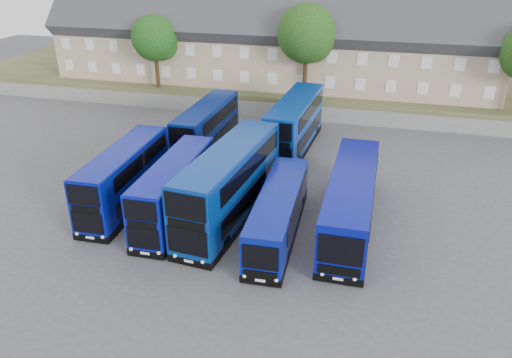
# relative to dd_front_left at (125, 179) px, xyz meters

# --- Properties ---
(ground) EXTENTS (120.00, 120.00, 0.00)m
(ground) POSITION_rel_dd_front_left_xyz_m (6.33, -3.06, -1.97)
(ground) COLOR #4A4B50
(ground) RESTS_ON ground
(retaining_wall) EXTENTS (70.00, 0.40, 1.50)m
(retaining_wall) POSITION_rel_dd_front_left_xyz_m (6.33, 20.94, -1.22)
(retaining_wall) COLOR slate
(retaining_wall) RESTS_ON ground
(earth_bank) EXTENTS (80.00, 20.00, 2.00)m
(earth_bank) POSITION_rel_dd_front_left_xyz_m (6.33, 30.94, -0.97)
(earth_bank) COLOR #454B2A
(earth_bank) RESTS_ON ground
(terrace_row) EXTENTS (48.00, 10.40, 11.20)m
(terrace_row) POSITION_rel_dd_front_left_xyz_m (3.33, 26.94, 4.63)
(terrace_row) COLOR tan
(terrace_row) RESTS_ON earth_bank
(dd_front_left) EXTENTS (2.68, 10.17, 4.01)m
(dd_front_left) POSITION_rel_dd_front_left_xyz_m (0.00, 0.00, 0.00)
(dd_front_left) COLOR #07138C
(dd_front_left) RESTS_ON ground
(dd_front_mid) EXTENTS (2.50, 9.90, 3.91)m
(dd_front_mid) POSITION_rel_dd_front_left_xyz_m (4.00, -0.80, -0.05)
(dd_front_mid) COLOR #08139C
(dd_front_mid) RESTS_ON ground
(dd_front_right) EXTENTS (3.86, 12.13, 4.74)m
(dd_front_right) POSITION_rel_dd_front_left_xyz_m (7.38, 0.13, 0.37)
(dd_front_right) COLOR navy
(dd_front_right) RESTS_ON ground
(dd_rear_left) EXTENTS (2.56, 10.32, 4.08)m
(dd_rear_left) POSITION_rel_dd_front_left_xyz_m (2.09, 10.42, 0.04)
(dd_rear_left) COLOR navy
(dd_rear_left) RESTS_ON ground
(dd_rear_right) EXTENTS (3.18, 11.40, 4.48)m
(dd_rear_right) POSITION_rel_dd_front_left_xyz_m (9.18, 12.80, 0.24)
(dd_rear_right) COLOR #0936A6
(dd_rear_right) RESTS_ON ground
(coach_east_a) EXTENTS (2.70, 10.79, 2.92)m
(coach_east_a) POSITION_rel_dd_front_left_xyz_m (10.87, -1.12, -0.54)
(coach_east_a) COLOR #07158F
(coach_east_a) RESTS_ON ground
(coach_east_b) EXTENTS (2.70, 12.80, 3.50)m
(coach_east_b) POSITION_rel_dd_front_left_xyz_m (15.02, 1.10, -0.25)
(coach_east_b) COLOR #070F91
(coach_east_b) RESTS_ON ground
(tree_west) EXTENTS (4.80, 4.80, 7.65)m
(tree_west) POSITION_rel_dd_front_left_xyz_m (-7.52, 22.03, 5.08)
(tree_west) COLOR #382314
(tree_west) RESTS_ON earth_bank
(tree_mid) EXTENTS (5.76, 5.76, 9.18)m
(tree_mid) POSITION_rel_dd_front_left_xyz_m (8.48, 22.53, 6.10)
(tree_mid) COLOR #382314
(tree_mid) RESTS_ON earth_bank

